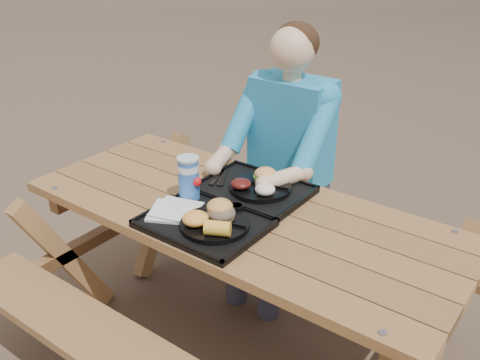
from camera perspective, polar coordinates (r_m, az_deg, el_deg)
The scene contains 18 objects.
ground at distance 2.60m, azimuth 0.00°, elevation -17.66°, with size 60.00×60.00×0.00m, color #999999.
picnic_table at distance 2.36m, azimuth 0.00°, elevation -11.08°, with size 1.80×1.49×0.75m, color #999999, non-canonical shape.
tray_near at distance 2.03m, azimuth -3.80°, elevation -4.69°, with size 0.45×0.35×0.02m, color black.
tray_far at distance 2.27m, azimuth 1.40°, elevation -1.15°, with size 0.45×0.35×0.02m, color black.
plate_near at distance 1.99m, azimuth -2.70°, elevation -4.75°, with size 0.26×0.26×0.02m, color black.
plate_far at distance 2.25m, azimuth 2.17°, elevation -0.81°, with size 0.26×0.26×0.02m, color black.
napkin_stack at distance 2.10m, azimuth -7.20°, elevation -3.24°, with size 0.17×0.17×0.02m, color silver.
soda_cup at distance 2.16m, azimuth -5.49°, elevation 0.10°, with size 0.08×0.08×0.17m, color #1751AE.
condiment_bbq at distance 2.10m, azimuth -2.04°, elevation -2.77°, with size 0.05×0.05×0.03m, color #320E05.
condiment_mustard at distance 2.08m, azimuth -0.38°, elevation -3.07°, with size 0.05×0.05×0.03m, color #FFFB1C.
sandwich at distance 1.98m, azimuth -2.05°, elevation -2.73°, with size 0.10×0.10×0.11m, color #D6994B, non-canonical shape.
mac_cheese at distance 1.96m, azimuth -4.78°, elevation -4.11°, with size 0.10×0.10×0.05m, color #FFB243.
corn_cob at distance 1.90m, azimuth -2.41°, elevation -5.17°, with size 0.09×0.09×0.05m, color yellow, non-canonical shape.
cutlery_far at distance 2.35m, azimuth -1.91°, elevation 0.24°, with size 0.03×0.16×0.01m, color black.
burger at distance 2.27m, azimuth 2.75°, elevation 0.95°, with size 0.10×0.10×0.09m, color #F2A655, non-canonical shape.
baked_beans at distance 2.22m, azimuth 0.11°, elevation -0.41°, with size 0.09×0.09×0.04m, color #511310.
potato_salad at distance 2.17m, azimuth 2.69°, elevation -0.99°, with size 0.08×0.08×0.05m, color white.
diner at distance 2.70m, azimuth 5.12°, elevation 0.58°, with size 0.48×0.84×1.28m, color #1B8ABE, non-canonical shape.
Camera 1 is at (1.12, -1.51, 1.80)m, focal length 40.00 mm.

